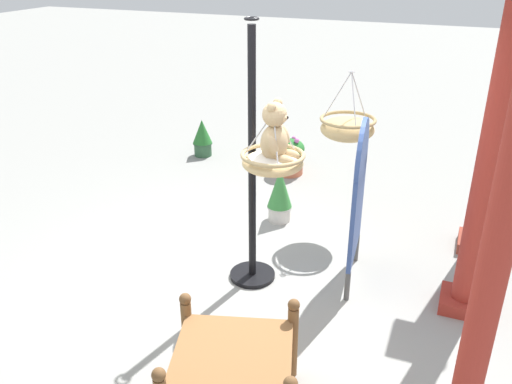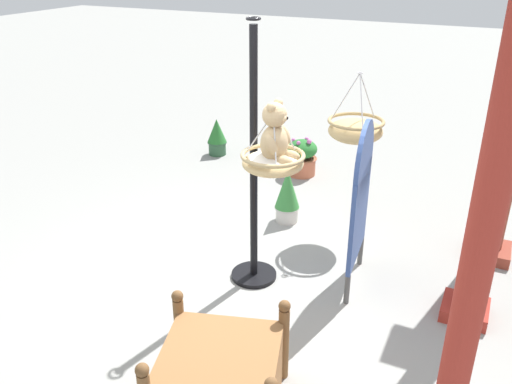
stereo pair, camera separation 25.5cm
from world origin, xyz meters
name	(u,v)px [view 2 (the right image)]	position (x,y,z in m)	size (l,w,h in m)	color
ground_plane	(246,290)	(0.00, 0.00, 0.00)	(40.00, 40.00, 0.00)	gray
display_pole_central	(254,207)	(-0.24, -0.03, 0.76)	(0.44, 0.44, 2.44)	black
hanging_basket_with_teddy	(273,161)	(-0.09, 0.22, 1.31)	(0.55, 0.55, 0.52)	tan
teddy_bear	(276,136)	(-0.09, 0.24, 1.53)	(0.36, 0.32, 0.53)	tan
hanging_basket_left_high	(355,130)	(-1.57, 0.52, 1.19)	(0.60, 0.60, 0.74)	tan
greenhouse_pillar_left	(474,279)	(1.28, 1.90, 1.46)	(0.31, 0.31, 3.01)	#9E2D23
greenhouse_pillar_right	(512,138)	(-1.64, 2.01, 1.30)	(0.45, 0.45, 2.70)	brown
greenhouse_pillar_far_back	(494,165)	(-0.49, 1.90, 1.42)	(0.41, 0.41, 2.94)	#9E2D23
wooden_planter_box	(221,378)	(1.33, 0.47, 0.28)	(1.03, 1.05, 0.68)	olive
potted_plant_tall_leafy	(287,195)	(-1.46, -0.19, 0.33)	(0.29, 0.29, 0.66)	beige
potted_plant_conical_shrub	(302,157)	(-2.86, -0.54, 0.26)	(0.42, 0.42, 0.55)	#BC6042
potted_plant_trailing_ivy	(217,137)	(-3.04, -2.01, 0.29)	(0.30, 0.30, 0.57)	#2D5638
display_sign_board	(361,193)	(-0.57, 0.87, 0.95)	(0.78, 0.12, 1.62)	#334C8C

